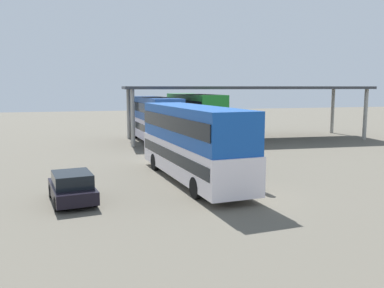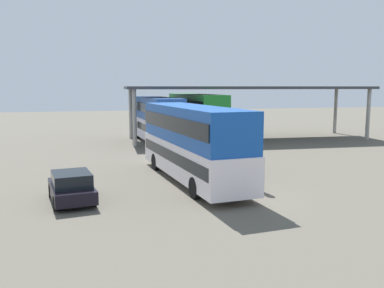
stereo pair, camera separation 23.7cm
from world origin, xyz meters
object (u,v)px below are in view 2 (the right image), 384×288
(double_decker_main, at_px, (192,140))
(pedestrian_waiting, at_px, (260,174))
(double_decker_near_canopy, at_px, (156,118))
(parked_hatchback, at_px, (71,187))
(double_decker_mid_row, at_px, (196,115))

(double_decker_main, relative_size, pedestrian_waiting, 6.37)
(double_decker_main, height_order, double_decker_near_canopy, double_decker_near_canopy)
(double_decker_main, bearing_deg, double_decker_near_canopy, -8.12)
(parked_hatchback, relative_size, pedestrian_waiting, 2.18)
(double_decker_near_canopy, bearing_deg, double_decker_mid_row, -76.44)
(double_decker_main, bearing_deg, parked_hatchback, 107.50)
(double_decker_main, height_order, parked_hatchback, double_decker_main)
(parked_hatchback, bearing_deg, double_decker_main, -75.84)
(double_decker_mid_row, bearing_deg, double_decker_main, 159.69)
(parked_hatchback, xyz_separation_m, pedestrian_waiting, (8.77, -0.44, 0.21))
(double_decker_main, height_order, pedestrian_waiting, double_decker_main)
(double_decker_near_canopy, xyz_separation_m, pedestrian_waiting, (1.90, -18.51, -1.37))
(parked_hatchback, bearing_deg, pedestrian_waiting, -101.78)
(parked_hatchback, bearing_deg, double_decker_near_canopy, -29.70)
(parked_hatchback, distance_m, double_decker_near_canopy, 19.40)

